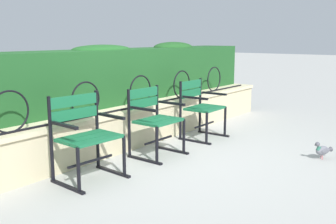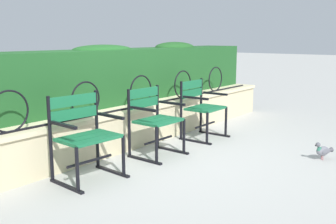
{
  "view_description": "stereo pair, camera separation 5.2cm",
  "coord_description": "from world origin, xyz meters",
  "px_view_note": "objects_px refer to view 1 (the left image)",
  "views": [
    {
      "loc": [
        -3.67,
        -2.75,
        1.43
      ],
      "look_at": [
        0.0,
        0.08,
        0.55
      ],
      "focal_mm": 42.14,
      "sensor_mm": 36.0,
      "label": 1
    },
    {
      "loc": [
        -3.64,
        -2.79,
        1.43
      ],
      "look_at": [
        0.0,
        0.08,
        0.55
      ],
      "focal_mm": 42.14,
      "sensor_mm": 36.0,
      "label": 2
    }
  ],
  "objects_px": {
    "park_chair_centre": "(154,119)",
    "pigeon_near_chairs": "(323,150)",
    "park_chair_left": "(85,134)",
    "park_chair_right": "(200,107)"
  },
  "relations": [
    {
      "from": "park_chair_left",
      "to": "pigeon_near_chairs",
      "type": "bearing_deg",
      "value": -38.84
    },
    {
      "from": "park_chair_centre",
      "to": "pigeon_near_chairs",
      "type": "distance_m",
      "value": 2.05
    },
    {
      "from": "park_chair_centre",
      "to": "park_chair_right",
      "type": "distance_m",
      "value": 1.07
    },
    {
      "from": "park_chair_centre",
      "to": "pigeon_near_chairs",
      "type": "height_order",
      "value": "park_chair_centre"
    },
    {
      "from": "pigeon_near_chairs",
      "to": "park_chair_left",
      "type": "bearing_deg",
      "value": 141.16
    },
    {
      "from": "park_chair_centre",
      "to": "park_chair_right",
      "type": "bearing_deg",
      "value": 0.84
    },
    {
      "from": "park_chair_left",
      "to": "park_chair_centre",
      "type": "height_order",
      "value": "park_chair_left"
    },
    {
      "from": "park_chair_left",
      "to": "park_chair_centre",
      "type": "relative_size",
      "value": 1.05
    },
    {
      "from": "park_chair_centre",
      "to": "park_chair_right",
      "type": "xyz_separation_m",
      "value": [
        1.07,
        0.02,
        0.0
      ]
    },
    {
      "from": "park_chair_left",
      "to": "park_chair_right",
      "type": "distance_m",
      "value": 2.13
    }
  ]
}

